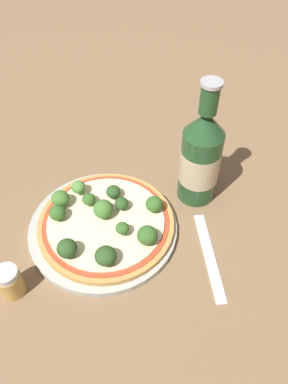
# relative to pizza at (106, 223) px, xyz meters

# --- Properties ---
(ground_plane) EXTENTS (3.00, 3.00, 0.00)m
(ground_plane) POSITION_rel_pizza_xyz_m (-0.01, 0.02, -0.02)
(ground_plane) COLOR #846647
(plate) EXTENTS (0.26, 0.26, 0.01)m
(plate) POSITION_rel_pizza_xyz_m (-0.01, -0.00, -0.01)
(plate) COLOR #B2B7B2
(plate) RESTS_ON ground_plane
(pizza) EXTENTS (0.24, 0.24, 0.01)m
(pizza) POSITION_rel_pizza_xyz_m (0.00, 0.00, 0.00)
(pizza) COLOR tan
(pizza) RESTS_ON plate
(broccoli_floret_0) EXTENTS (0.03, 0.03, 0.03)m
(broccoli_floret_0) POSITION_rel_pizza_xyz_m (0.08, 0.04, 0.02)
(broccoli_floret_0) COLOR #6B8E51
(broccoli_floret_0) RESTS_ON pizza
(broccoli_floret_1) EXTENTS (0.03, 0.03, 0.02)m
(broccoli_floret_1) POSITION_rel_pizza_xyz_m (0.00, 0.06, 0.02)
(broccoli_floret_1) COLOR #6B8E51
(broccoli_floret_1) RESTS_ON pizza
(broccoli_floret_2) EXTENTS (0.03, 0.03, 0.03)m
(broccoli_floret_2) POSITION_rel_pizza_xyz_m (-0.06, 0.05, 0.02)
(broccoli_floret_2) COLOR #6B8E51
(broccoli_floret_2) RESTS_ON pizza
(broccoli_floret_3) EXTENTS (0.03, 0.03, 0.03)m
(broccoli_floret_3) POSITION_rel_pizza_xyz_m (-0.04, -0.08, 0.02)
(broccoli_floret_3) COLOR #6B8E51
(broccoli_floret_3) RESTS_ON pizza
(broccoli_floret_4) EXTENTS (0.03, 0.03, 0.03)m
(broccoli_floret_4) POSITION_rel_pizza_xyz_m (0.08, -0.03, 0.02)
(broccoli_floret_4) COLOR #6B8E51
(broccoli_floret_4) RESTS_ON pizza
(broccoli_floret_5) EXTENTS (0.03, 0.03, 0.03)m
(broccoli_floret_5) POSITION_rel_pizza_xyz_m (-0.01, 0.01, 0.02)
(broccoli_floret_5) COLOR #6B8E51
(broccoli_floret_5) RESTS_ON pizza
(broccoli_floret_6) EXTENTS (0.02, 0.02, 0.02)m
(broccoli_floret_6) POSITION_rel_pizza_xyz_m (-0.04, 0.03, 0.02)
(broccoli_floret_6) COLOR #6B8E51
(broccoli_floret_6) RESTS_ON pizza
(broccoli_floret_7) EXTENTS (0.03, 0.03, 0.03)m
(broccoli_floret_7) POSITION_rel_pizza_xyz_m (0.02, -0.08, 0.02)
(broccoli_floret_7) COLOR #6B8E51
(broccoli_floret_7) RESTS_ON pizza
(broccoli_floret_8) EXTENTS (0.02, 0.02, 0.02)m
(broccoli_floret_8) POSITION_rel_pizza_xyz_m (0.02, 0.03, 0.02)
(broccoli_floret_8) COLOR #6B8E51
(broccoli_floret_8) RESTS_ON pizza
(broccoli_floret_9) EXTENTS (0.02, 0.02, 0.02)m
(broccoli_floret_9) POSITION_rel_pizza_xyz_m (0.03, -0.02, 0.02)
(broccoli_floret_9) COLOR #6B8E51
(broccoli_floret_9) RESTS_ON pizza
(broccoli_floret_10) EXTENTS (0.03, 0.03, 0.03)m
(broccoli_floret_10) POSITION_rel_pizza_xyz_m (-0.08, -0.01, 0.02)
(broccoli_floret_10) COLOR #6B8E51
(broccoli_floret_10) RESTS_ON pizza
(broccoli_floret_11) EXTENTS (0.03, 0.03, 0.03)m
(broccoli_floret_11) POSITION_rel_pizza_xyz_m (-0.09, 0.02, 0.02)
(broccoli_floret_11) COLOR #6B8E51
(broccoli_floret_11) RESTS_ON pizza
(beer_bottle) EXTENTS (0.07, 0.07, 0.24)m
(beer_bottle) POSITION_rel_pizza_xyz_m (0.15, 0.11, 0.08)
(beer_bottle) COLOR #234C28
(beer_bottle) RESTS_ON ground_plane
(pepper_shaker) EXTENTS (0.04, 0.04, 0.06)m
(pepper_shaker) POSITION_rel_pizza_xyz_m (-0.11, -0.14, 0.01)
(pepper_shaker) COLOR tan
(pepper_shaker) RESTS_ON ground_plane
(fork) EXTENTS (0.07, 0.17, 0.00)m
(fork) POSITION_rel_pizza_xyz_m (0.18, -0.02, -0.02)
(fork) COLOR silver
(fork) RESTS_ON ground_plane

